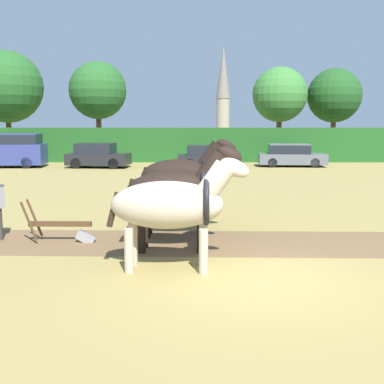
{
  "coord_description": "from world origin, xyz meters",
  "views": [
    {
      "loc": [
        -1.27,
        -8.76,
        2.91
      ],
      "look_at": [
        -1.21,
        3.64,
        1.1
      ],
      "focal_mm": 45.0,
      "sensor_mm": 36.0,
      "label": 1
    }
  ],
  "objects_px": {
    "parked_van": "(4,150)",
    "parked_car_center_left": "(205,157)",
    "tree_left": "(95,91)",
    "farmer_beside_team": "(181,185)",
    "church_spire": "(221,92)",
    "plow": "(63,229)",
    "parked_car_center": "(289,156)",
    "draft_horse_lead_right": "(175,190)",
    "draft_horse_trail_right": "(180,176)",
    "tree_center_left": "(277,95)",
    "parked_car_left": "(95,156)",
    "draft_horse_lead_left": "(170,205)",
    "tree_far_left": "(4,87)",
    "tree_center": "(332,96)",
    "draft_horse_trail_left": "(178,186)"
  },
  "relations": [
    {
      "from": "parked_van",
      "to": "parked_car_center_left",
      "type": "xyz_separation_m",
      "value": [
        12.97,
        0.08,
        -0.43
      ]
    },
    {
      "from": "parked_car_center_left",
      "to": "tree_left",
      "type": "bearing_deg",
      "value": 131.89
    },
    {
      "from": "tree_left",
      "to": "farmer_beside_team",
      "type": "distance_m",
      "value": 27.04
    },
    {
      "from": "church_spire",
      "to": "plow",
      "type": "height_order",
      "value": "church_spire"
    },
    {
      "from": "farmer_beside_team",
      "to": "parked_car_center",
      "type": "distance_m",
      "value": 17.97
    },
    {
      "from": "church_spire",
      "to": "tree_left",
      "type": "bearing_deg",
      "value": -109.92
    },
    {
      "from": "draft_horse_lead_right",
      "to": "draft_horse_trail_right",
      "type": "bearing_deg",
      "value": 90.02
    },
    {
      "from": "tree_left",
      "to": "parked_van",
      "type": "relative_size",
      "value": 1.62
    },
    {
      "from": "tree_center_left",
      "to": "parked_van",
      "type": "bearing_deg",
      "value": -154.58
    },
    {
      "from": "draft_horse_lead_right",
      "to": "parked_car_center",
      "type": "relative_size",
      "value": 0.61
    },
    {
      "from": "farmer_beside_team",
      "to": "parked_car_left",
      "type": "height_order",
      "value": "farmer_beside_team"
    },
    {
      "from": "farmer_beside_team",
      "to": "parked_car_center",
      "type": "height_order",
      "value": "farmer_beside_team"
    },
    {
      "from": "church_spire",
      "to": "parked_car_center_left",
      "type": "distance_m",
      "value": 44.93
    },
    {
      "from": "tree_center_left",
      "to": "parked_van",
      "type": "height_order",
      "value": "tree_center_left"
    },
    {
      "from": "draft_horse_lead_right",
      "to": "plow",
      "type": "height_order",
      "value": "draft_horse_lead_right"
    },
    {
      "from": "church_spire",
      "to": "draft_horse_trail_right",
      "type": "bearing_deg",
      "value": -94.69
    },
    {
      "from": "parked_car_center",
      "to": "draft_horse_lead_left",
      "type": "bearing_deg",
      "value": -102.99
    },
    {
      "from": "tree_left",
      "to": "parked_van",
      "type": "distance_m",
      "value": 11.26
    },
    {
      "from": "tree_far_left",
      "to": "parked_car_left",
      "type": "distance_m",
      "value": 15.09
    },
    {
      "from": "parked_car_center_left",
      "to": "tree_center",
      "type": "bearing_deg",
      "value": 41.51
    },
    {
      "from": "tree_far_left",
      "to": "draft_horse_trail_right",
      "type": "height_order",
      "value": "tree_far_left"
    },
    {
      "from": "parked_car_left",
      "to": "draft_horse_trail_left",
      "type": "bearing_deg",
      "value": -66.14
    },
    {
      "from": "church_spire",
      "to": "parked_car_center",
      "type": "relative_size",
      "value": 3.22
    },
    {
      "from": "tree_left",
      "to": "draft_horse_lead_right",
      "type": "height_order",
      "value": "tree_left"
    },
    {
      "from": "parked_car_left",
      "to": "parked_car_center",
      "type": "bearing_deg",
      "value": 10.28
    },
    {
      "from": "draft_horse_trail_right",
      "to": "parked_car_center",
      "type": "distance_m",
      "value": 19.39
    },
    {
      "from": "tree_far_left",
      "to": "parked_van",
      "type": "xyz_separation_m",
      "value": [
        3.67,
        -10.28,
        -4.73
      ]
    },
    {
      "from": "tree_center",
      "to": "plow",
      "type": "bearing_deg",
      "value": -116.83
    },
    {
      "from": "draft_horse_lead_right",
      "to": "farmer_beside_team",
      "type": "xyz_separation_m",
      "value": [
        0.06,
        4.35,
        -0.46
      ]
    },
    {
      "from": "draft_horse_trail_left",
      "to": "parked_car_center_left",
      "type": "height_order",
      "value": "draft_horse_trail_left"
    },
    {
      "from": "tree_center",
      "to": "draft_horse_lead_right",
      "type": "height_order",
      "value": "tree_center"
    },
    {
      "from": "tree_center",
      "to": "church_spire",
      "type": "bearing_deg",
      "value": 102.03
    },
    {
      "from": "draft_horse_lead_right",
      "to": "tree_center",
      "type": "bearing_deg",
      "value": 69.48
    },
    {
      "from": "tree_left",
      "to": "draft_horse_trail_right",
      "type": "distance_m",
      "value": 28.41
    },
    {
      "from": "tree_center",
      "to": "parked_car_center_left",
      "type": "relative_size",
      "value": 1.85
    },
    {
      "from": "draft_horse_lead_right",
      "to": "draft_horse_trail_left",
      "type": "distance_m",
      "value": 1.42
    },
    {
      "from": "church_spire",
      "to": "parked_car_center_left",
      "type": "xyz_separation_m",
      "value": [
        -3.82,
        -44.24,
        -6.87
      ]
    },
    {
      "from": "draft_horse_trail_right",
      "to": "tree_center",
      "type": "bearing_deg",
      "value": 67.61
    },
    {
      "from": "tree_center",
      "to": "draft_horse_trail_left",
      "type": "height_order",
      "value": "tree_center"
    },
    {
      "from": "parked_van",
      "to": "draft_horse_lead_right",
      "type": "bearing_deg",
      "value": -63.5
    },
    {
      "from": "plow",
      "to": "parked_car_center_left",
      "type": "height_order",
      "value": "parked_car_center_left"
    },
    {
      "from": "parked_van",
      "to": "parked_car_left",
      "type": "xyz_separation_m",
      "value": [
        5.91,
        -0.22,
        -0.36
      ]
    },
    {
      "from": "draft_horse_lead_left",
      "to": "parked_car_center",
      "type": "bearing_deg",
      "value": 74.3
    },
    {
      "from": "tree_far_left",
      "to": "parked_car_center",
      "type": "xyz_separation_m",
      "value": [
        22.19,
        -9.72,
        -5.13
      ]
    },
    {
      "from": "tree_left",
      "to": "draft_horse_lead_left",
      "type": "relative_size",
      "value": 2.76
    },
    {
      "from": "tree_center_left",
      "to": "church_spire",
      "type": "distance_m",
      "value": 35.35
    },
    {
      "from": "tree_left",
      "to": "parked_car_center_left",
      "type": "xyz_separation_m",
      "value": [
        8.8,
        -9.42,
        -4.81
      ]
    },
    {
      "from": "draft_horse_trail_right",
      "to": "parked_car_left",
      "type": "xyz_separation_m",
      "value": [
        -5.81,
        17.38,
        -0.65
      ]
    },
    {
      "from": "parked_van",
      "to": "church_spire",
      "type": "bearing_deg",
      "value": 66.07
    },
    {
      "from": "church_spire",
      "to": "parked_car_center_left",
      "type": "bearing_deg",
      "value": -94.93
    }
  ]
}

